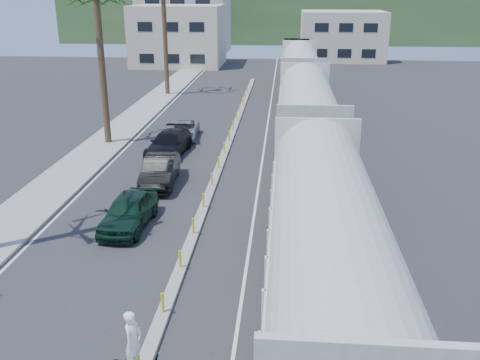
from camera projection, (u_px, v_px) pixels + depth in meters
name	position (u px, v px, depth m)	size (l,w,h in m)	color
ground	(149.00, 355.00, 15.77)	(140.00, 140.00, 0.00)	#28282B
sidewalk	(119.00, 132.00, 39.85)	(3.00, 90.00, 0.15)	gray
rails	(299.00, 126.00, 41.61)	(1.56, 100.00, 0.06)	black
median	(224.00, 154.00, 34.45)	(0.45, 60.00, 0.85)	gray
lane_markings	(203.00, 135.00, 39.37)	(9.42, 90.00, 0.01)	silver
freight_train	(304.00, 112.00, 33.39)	(3.00, 60.94, 5.85)	#ABA99C
buildings	(220.00, 28.00, 81.96)	(38.00, 27.00, 10.00)	beige
hillside	(268.00, 10.00, 107.47)	(80.00, 20.00, 12.00)	#385628
car_lead	(129.00, 211.00, 23.97)	(2.02, 4.57, 1.53)	#0F2F1F
car_second	(160.00, 171.00, 29.20)	(1.98, 4.87, 1.57)	black
car_third	(169.00, 144.00, 34.40)	(2.60, 5.33, 1.49)	black
car_rear	(183.00, 130.00, 38.19)	(2.29, 4.47, 1.21)	#A1A4A6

